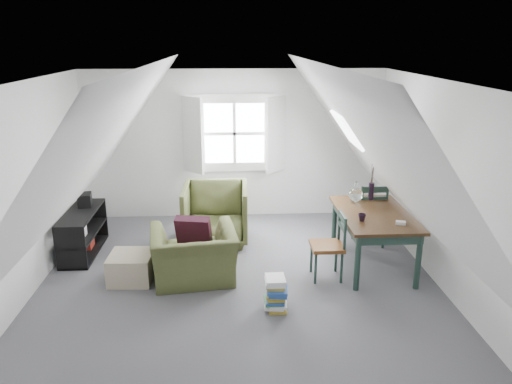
{
  "coord_description": "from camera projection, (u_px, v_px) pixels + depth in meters",
  "views": [
    {
      "loc": [
        -0.1,
        -5.52,
        2.97
      ],
      "look_at": [
        0.24,
        0.6,
        1.08
      ],
      "focal_mm": 35.0,
      "sensor_mm": 36.0,
      "label": 1
    }
  ],
  "objects": [
    {
      "name": "floor",
      "position": [
        239.0,
        290.0,
        6.15
      ],
      "size": [
        5.5,
        5.5,
        0.0
      ],
      "primitive_type": "plane",
      "color": "#515056",
      "rests_on": "ground"
    },
    {
      "name": "ceiling",
      "position": [
        237.0,
        84.0,
        5.41
      ],
      "size": [
        5.5,
        5.5,
        0.0
      ],
      "primitive_type": "plane",
      "rotation": [
        3.14,
        0.0,
        0.0
      ],
      "color": "white",
      "rests_on": "wall_back"
    },
    {
      "name": "wall_back",
      "position": [
        235.0,
        145.0,
        8.4
      ],
      "size": [
        5.0,
        0.0,
        5.0
      ],
      "primitive_type": "plane",
      "rotation": [
        1.57,
        0.0,
        0.0
      ],
      "color": "silver",
      "rests_on": "ground"
    },
    {
      "name": "wall_front",
      "position": [
        247.0,
        323.0,
        3.15
      ],
      "size": [
        5.0,
        0.0,
        5.0
      ],
      "primitive_type": "plane",
      "rotation": [
        -1.57,
        0.0,
        0.0
      ],
      "color": "silver",
      "rests_on": "ground"
    },
    {
      "name": "wall_left",
      "position": [
        17.0,
        197.0,
        5.64
      ],
      "size": [
        0.0,
        5.5,
        5.5
      ],
      "primitive_type": "plane",
      "rotation": [
        1.57,
        0.0,
        1.57
      ],
      "color": "silver",
      "rests_on": "ground"
    },
    {
      "name": "wall_right",
      "position": [
        449.0,
        190.0,
        5.91
      ],
      "size": [
        0.0,
        5.5,
        5.5
      ],
      "primitive_type": "plane",
      "rotation": [
        1.57,
        0.0,
        -1.57
      ],
      "color": "silver",
      "rests_on": "ground"
    },
    {
      "name": "slope_left",
      "position": [
        98.0,
        151.0,
        5.54
      ],
      "size": [
        3.19,
        5.5,
        4.48
      ],
      "primitive_type": "plane",
      "rotation": [
        0.0,
        2.19,
        0.0
      ],
      "color": "white",
      "rests_on": "wall_left"
    },
    {
      "name": "slope_right",
      "position": [
        373.0,
        147.0,
        5.7
      ],
      "size": [
        3.19,
        5.5,
        4.48
      ],
      "primitive_type": "plane",
      "rotation": [
        0.0,
        -2.19,
        0.0
      ],
      "color": "white",
      "rests_on": "wall_right"
    },
    {
      "name": "dormer_window",
      "position": [
        234.0,
        134.0,
        8.27
      ],
      "size": [
        1.71,
        0.35,
        1.3
      ],
      "color": "white",
      "rests_on": "wall_back"
    },
    {
      "name": "skylight",
      "position": [
        347.0,
        130.0,
        6.95
      ],
      "size": [
        0.35,
        0.75,
        0.47
      ],
      "primitive_type": "cube",
      "rotation": [
        0.0,
        0.95,
        0.0
      ],
      "color": "white",
      "rests_on": "slope_right"
    },
    {
      "name": "armchair_near",
      "position": [
        195.0,
        280.0,
        6.41
      ],
      "size": [
        1.16,
        1.05,
        0.68
      ],
      "primitive_type": "imported",
      "rotation": [
        0.0,
        0.0,
        3.28
      ],
      "color": "#474D27",
      "rests_on": "floor"
    },
    {
      "name": "armchair_far",
      "position": [
        216.0,
        241.0,
        7.64
      ],
      "size": [
        0.97,
        1.0,
        0.89
      ],
      "primitive_type": "imported",
      "rotation": [
        0.0,
        0.0,
        -0.02
      ],
      "color": "#474D27",
      "rests_on": "floor"
    },
    {
      "name": "throw_pillow",
      "position": [
        194.0,
        232.0,
        6.37
      ],
      "size": [
        0.48,
        0.33,
        0.46
      ],
      "primitive_type": "cube",
      "rotation": [
        0.31,
        0.0,
        -0.18
      ],
      "color": "#340E1D",
      "rests_on": "armchair_near"
    },
    {
      "name": "ottoman",
      "position": [
        131.0,
        267.0,
        6.35
      ],
      "size": [
        0.55,
        0.55,
        0.35
      ],
      "primitive_type": "cube",
      "rotation": [
        0.0,
        0.0,
        -0.04
      ],
      "color": "tan",
      "rests_on": "floor"
    },
    {
      "name": "dining_table",
      "position": [
        374.0,
        220.0,
        6.63
      ],
      "size": [
        0.92,
        1.53,
        0.76
      ],
      "rotation": [
        0.0,
        0.0,
        -0.06
      ],
      "color": "#331E0E",
      "rests_on": "floor"
    },
    {
      "name": "demijohn",
      "position": [
        355.0,
        194.0,
        6.98
      ],
      "size": [
        0.2,
        0.2,
        0.29
      ],
      "rotation": [
        0.0,
        0.0,
        -0.32
      ],
      "color": "silver",
      "rests_on": "dining_table"
    },
    {
      "name": "vase_twigs",
      "position": [
        371.0,
        190.0,
        7.09
      ],
      "size": [
        0.08,
        0.09,
        0.62
      ],
      "rotation": [
        0.0,
        0.0,
        0.3
      ],
      "color": "black",
      "rests_on": "dining_table"
    },
    {
      "name": "cup",
      "position": [
        362.0,
        221.0,
        6.3
      ],
      "size": [
        0.12,
        0.12,
        0.09
      ],
      "primitive_type": "imported",
      "rotation": [
        0.0,
        0.0,
        0.26
      ],
      "color": "black",
      "rests_on": "dining_table"
    },
    {
      "name": "paper_box",
      "position": [
        401.0,
        223.0,
        6.17
      ],
      "size": [
        0.13,
        0.11,
        0.04
      ],
      "primitive_type": "cube",
      "rotation": [
        0.0,
        0.0,
        -0.28
      ],
      "color": "white",
      "rests_on": "dining_table"
    },
    {
      "name": "dining_chair_far",
      "position": [
        370.0,
        213.0,
        7.36
      ],
      "size": [
        0.45,
        0.45,
        0.96
      ],
      "rotation": [
        0.0,
        0.0,
        2.89
      ],
      "color": "brown",
      "rests_on": "floor"
    },
    {
      "name": "dining_chair_near",
      "position": [
        330.0,
        245.0,
        6.34
      ],
      "size": [
        0.41,
        0.41,
        0.87
      ],
      "rotation": [
        0.0,
        0.0,
        -1.32
      ],
      "color": "brown",
      "rests_on": "floor"
    },
    {
      "name": "media_shelf",
      "position": [
        82.0,
        235.0,
        7.11
      ],
      "size": [
        0.41,
        1.22,
        0.62
      ],
      "rotation": [
        0.0,
        0.0,
        -0.01
      ],
      "color": "black",
      "rests_on": "floor"
    },
    {
      "name": "electronics_box",
      "position": [
        85.0,
        200.0,
        7.26
      ],
      "size": [
        0.22,
        0.28,
        0.2
      ],
      "primitive_type": "cube",
      "rotation": [
        0.0,
        0.0,
        0.17
      ],
      "color": "black",
      "rests_on": "media_shelf"
    },
    {
      "name": "magazine_stack",
      "position": [
        276.0,
        294.0,
        5.67
      ],
      "size": [
        0.29,
        0.34,
        0.39
      ],
      "rotation": [
        0.0,
        0.0,
        0.24
      ],
      "color": "#B29933",
      "rests_on": "floor"
    }
  ]
}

